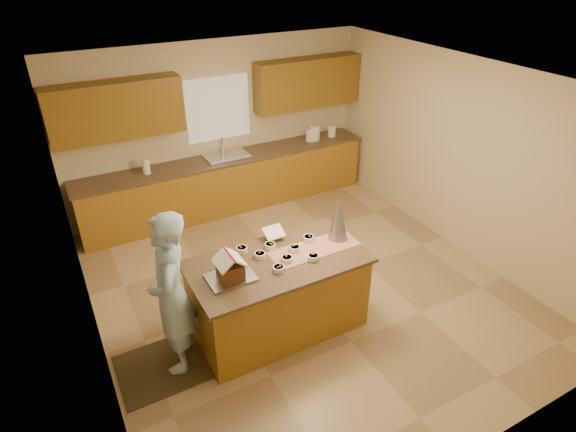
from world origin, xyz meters
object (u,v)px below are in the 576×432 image
(island_base, at_px, (278,296))
(boy, at_px, (171,294))
(tinsel_tree, at_px, (339,217))
(gingerbread_house, at_px, (230,268))

(island_base, xyz_separation_m, boy, (-1.17, 0.03, 0.46))
(tinsel_tree, bearing_deg, boy, -179.24)
(tinsel_tree, relative_size, boy, 0.32)
(island_base, bearing_deg, gingerbread_house, -174.81)
(tinsel_tree, relative_size, gingerbread_house, 1.95)
(boy, bearing_deg, tinsel_tree, 109.19)
(island_base, bearing_deg, tinsel_tree, 3.67)
(tinsel_tree, xyz_separation_m, boy, (-1.98, -0.03, -0.32))
(gingerbread_house, bearing_deg, boy, 171.67)
(tinsel_tree, xyz_separation_m, gingerbread_house, (-1.38, -0.11, -0.15))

